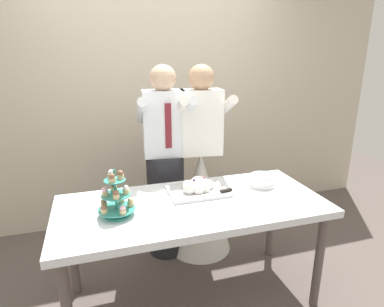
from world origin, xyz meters
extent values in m
plane|color=#564C47|center=(0.00, 0.00, 0.00)|extent=(8.00, 8.00, 0.00)
cube|color=beige|center=(0.00, 1.40, 1.45)|extent=(5.20, 0.10, 2.90)
cube|color=silver|center=(0.00, 0.00, 0.75)|extent=(1.80, 0.80, 0.05)
cylinder|color=#564C47|center=(0.82, -0.32, 0.36)|extent=(0.06, 0.06, 0.72)
cylinder|color=#564C47|center=(-0.82, 0.32, 0.36)|extent=(0.06, 0.06, 0.72)
cylinder|color=#564C47|center=(0.82, 0.32, 0.36)|extent=(0.06, 0.06, 0.72)
cylinder|color=teal|center=(-0.50, -0.03, 0.78)|extent=(0.17, 0.17, 0.01)
cylinder|color=teal|center=(-0.50, -0.03, 0.93)|extent=(0.01, 0.01, 0.31)
cylinder|color=teal|center=(-0.50, -0.03, 0.82)|extent=(0.23, 0.23, 0.01)
cylinder|color=#D1B784|center=(-0.41, -0.02, 0.84)|extent=(0.04, 0.04, 0.03)
sphere|color=#D6B27A|center=(-0.41, -0.02, 0.86)|extent=(0.04, 0.04, 0.04)
cylinder|color=#D1B784|center=(-0.46, 0.05, 0.84)|extent=(0.04, 0.04, 0.03)
sphere|color=#EAB7C6|center=(-0.46, 0.05, 0.86)|extent=(0.04, 0.04, 0.04)
cylinder|color=#D1B784|center=(-0.57, 0.01, 0.84)|extent=(0.04, 0.04, 0.03)
sphere|color=brown|center=(-0.57, 0.01, 0.86)|extent=(0.04, 0.04, 0.04)
cylinder|color=#D1B784|center=(-0.58, -0.07, 0.84)|extent=(0.04, 0.04, 0.03)
sphere|color=brown|center=(-0.58, -0.07, 0.86)|extent=(0.04, 0.04, 0.04)
cylinder|color=#D1B784|center=(-0.47, -0.11, 0.84)|extent=(0.04, 0.04, 0.03)
sphere|color=#EAB7C6|center=(-0.47, -0.11, 0.86)|extent=(0.04, 0.04, 0.04)
cylinder|color=teal|center=(-0.50, -0.03, 0.92)|extent=(0.18, 0.18, 0.01)
cylinder|color=#D1B784|center=(-0.44, -0.04, 0.93)|extent=(0.04, 0.04, 0.03)
sphere|color=white|center=(-0.44, -0.04, 0.96)|extent=(0.04, 0.04, 0.04)
cylinder|color=#D1B784|center=(-0.51, 0.03, 0.93)|extent=(0.04, 0.04, 0.03)
sphere|color=brown|center=(-0.51, 0.03, 0.96)|extent=(0.04, 0.04, 0.04)
cylinder|color=#D1B784|center=(-0.56, -0.03, 0.93)|extent=(0.04, 0.04, 0.03)
sphere|color=#EAB7C6|center=(-0.56, -0.03, 0.96)|extent=(0.04, 0.04, 0.04)
cylinder|color=#D1B784|center=(-0.50, -0.09, 0.93)|extent=(0.04, 0.04, 0.03)
sphere|color=brown|center=(-0.50, -0.09, 0.96)|extent=(0.04, 0.04, 0.04)
cylinder|color=teal|center=(-0.50, -0.03, 1.01)|extent=(0.13, 0.13, 0.01)
cylinder|color=#D1B784|center=(-0.46, -0.03, 1.03)|extent=(0.04, 0.04, 0.03)
sphere|color=brown|center=(-0.46, -0.03, 1.05)|extent=(0.04, 0.04, 0.04)
cylinder|color=#D1B784|center=(-0.52, 0.00, 1.03)|extent=(0.04, 0.04, 0.03)
sphere|color=white|center=(-0.52, 0.00, 1.05)|extent=(0.04, 0.04, 0.04)
cylinder|color=#D1B784|center=(-0.52, -0.07, 1.03)|extent=(0.04, 0.04, 0.03)
sphere|color=brown|center=(-0.52, -0.07, 1.05)|extent=(0.04, 0.04, 0.04)
cube|color=silver|center=(0.09, 0.15, 0.79)|extent=(0.42, 0.31, 0.02)
sphere|color=white|center=(0.17, 0.15, 0.83)|extent=(0.07, 0.07, 0.07)
sphere|color=white|center=(0.12, 0.19, 0.83)|extent=(0.09, 0.09, 0.09)
sphere|color=white|center=(0.07, 0.21, 0.82)|extent=(0.07, 0.07, 0.07)
sphere|color=white|center=(0.02, 0.18, 0.83)|extent=(0.08, 0.08, 0.08)
sphere|color=white|center=(0.02, 0.12, 0.83)|extent=(0.10, 0.10, 0.10)
sphere|color=white|center=(0.07, 0.08, 0.82)|extent=(0.07, 0.07, 0.07)
sphere|color=white|center=(0.12, 0.10, 0.82)|extent=(0.07, 0.07, 0.07)
sphere|color=white|center=(0.09, 0.15, 0.84)|extent=(0.11, 0.11, 0.11)
sphere|color=#B21923|center=(0.09, 0.14, 0.88)|extent=(0.02, 0.02, 0.02)
sphere|color=#B21923|center=(0.12, 0.16, 0.88)|extent=(0.02, 0.02, 0.02)
sphere|color=#B21923|center=(0.13, 0.15, 0.88)|extent=(0.02, 0.02, 0.02)
sphere|color=#2D1938|center=(0.04, 0.11, 0.89)|extent=(0.02, 0.02, 0.02)
sphere|color=#B21923|center=(0.13, 0.19, 0.88)|extent=(0.02, 0.02, 0.02)
cube|color=silver|center=(0.12, 0.03, 0.80)|extent=(0.23, 0.05, 0.00)
cube|color=black|center=(0.27, 0.05, 0.81)|extent=(0.09, 0.04, 0.02)
cylinder|color=white|center=(0.59, 0.12, 0.78)|extent=(0.18, 0.18, 0.01)
cylinder|color=white|center=(0.59, 0.12, 0.79)|extent=(0.18, 0.18, 0.01)
cylinder|color=white|center=(0.59, 0.13, 0.80)|extent=(0.18, 0.18, 0.01)
cylinder|color=white|center=(0.59, 0.12, 0.81)|extent=(0.18, 0.18, 0.01)
cylinder|color=white|center=(0.59, 0.13, 0.82)|extent=(0.18, 0.18, 0.01)
cylinder|color=white|center=(0.59, 0.13, 0.84)|extent=(0.18, 0.18, 0.01)
cylinder|color=white|center=(0.59, 0.12, 0.85)|extent=(0.18, 0.18, 0.01)
cylinder|color=white|center=(0.59, 0.13, 0.86)|extent=(0.18, 0.18, 0.01)
cylinder|color=#232328|center=(-0.04, 0.65, 0.46)|extent=(0.32, 0.32, 0.92)
cube|color=white|center=(-0.04, 0.65, 1.19)|extent=(0.36, 0.24, 0.54)
sphere|color=#D8B293|center=(-0.04, 0.65, 1.55)|extent=(0.21, 0.21, 0.21)
cylinder|color=white|center=(-0.22, 0.67, 1.30)|extent=(0.13, 0.49, 0.28)
cylinder|color=white|center=(0.16, 0.63, 1.30)|extent=(0.13, 0.49, 0.28)
cube|color=maroon|center=(-0.03, 0.55, 1.19)|extent=(0.05, 0.02, 0.36)
cone|color=white|center=(0.26, 0.61, 0.46)|extent=(0.56, 0.56, 0.92)
cube|color=white|center=(0.26, 0.61, 1.19)|extent=(0.36, 0.24, 0.54)
sphere|color=tan|center=(0.26, 0.61, 1.55)|extent=(0.21, 0.21, 0.21)
cylinder|color=white|center=(0.09, 0.63, 1.30)|extent=(0.13, 0.49, 0.28)
cylinder|color=white|center=(0.47, 0.59, 1.30)|extent=(0.13, 0.49, 0.28)
camera|label=1|loc=(-0.59, -1.90, 1.74)|focal=30.34mm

